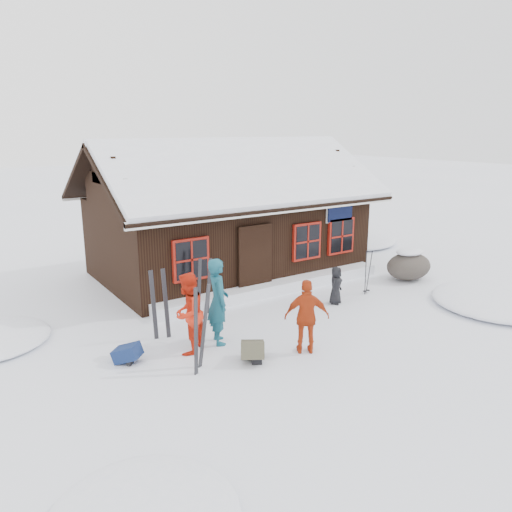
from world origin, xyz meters
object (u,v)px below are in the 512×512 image
(skier_crouched, at_px, (336,285))
(backpack_blue, at_px, (127,356))
(skier_orange_right, at_px, (307,317))
(boulder, at_px, (409,265))
(skier_teal, at_px, (218,301))
(skier_orange_left, at_px, (188,313))
(ski_pair_left, at_px, (200,330))
(backpack_olive, at_px, (252,353))
(ski_poles, at_px, (367,273))

(skier_crouched, bearing_deg, backpack_blue, 155.67)
(skier_orange_right, height_order, boulder, skier_orange_right)
(skier_teal, height_order, backpack_blue, skier_teal)
(skier_crouched, bearing_deg, skier_orange_left, 159.44)
(skier_orange_left, relative_size, skier_orange_right, 1.09)
(skier_teal, relative_size, skier_orange_right, 1.20)
(ski_pair_left, height_order, backpack_olive, ski_pair_left)
(skier_orange_left, distance_m, boulder, 8.27)
(skier_orange_right, xyz_separation_m, backpack_olive, (-1.19, 0.28, -0.64))
(skier_teal, height_order, skier_orange_left, skier_teal)
(skier_orange_left, height_order, skier_crouched, skier_orange_left)
(ski_poles, height_order, backpack_olive, ski_poles)
(skier_crouched, distance_m, backpack_olive, 4.19)
(skier_crouched, xyz_separation_m, backpack_olive, (-3.82, -1.67, -0.35))
(skier_crouched, bearing_deg, boulder, -20.57)
(skier_teal, bearing_deg, skier_orange_left, 112.64)
(backpack_olive, bearing_deg, skier_orange_left, 161.16)
(ski_poles, height_order, backpack_blue, ski_poles)
(ski_poles, bearing_deg, skier_orange_right, -152.26)
(skier_orange_right, bearing_deg, ski_pair_left, 19.06)
(backpack_olive, bearing_deg, skier_crouched, 56.04)
(skier_orange_right, distance_m, backpack_blue, 3.81)
(skier_orange_left, xyz_separation_m, skier_crouched, (4.72, 0.55, -0.36))
(boulder, bearing_deg, skier_orange_right, -158.91)
(skier_teal, height_order, ski_pair_left, skier_teal)
(ski_poles, bearing_deg, backpack_blue, -176.58)
(ski_poles, xyz_separation_m, backpack_olive, (-5.17, -1.81, -0.45))
(boulder, distance_m, ski_pair_left, 8.53)
(skier_orange_right, bearing_deg, backpack_olive, 20.44)
(skier_orange_left, height_order, ski_poles, skier_orange_left)
(backpack_blue, bearing_deg, ski_poles, -40.93)
(skier_orange_left, distance_m, backpack_blue, 1.49)
(ski_pair_left, bearing_deg, skier_teal, 16.39)
(skier_crouched, relative_size, backpack_olive, 1.67)
(boulder, bearing_deg, ski_poles, -172.92)
(skier_crouched, bearing_deg, skier_teal, 159.55)
(skier_teal, distance_m, backpack_blue, 2.23)
(skier_crouched, xyz_separation_m, backpack_blue, (-5.99, -0.30, -0.38))
(skier_crouched, relative_size, ski_poles, 0.79)
(backpack_blue, bearing_deg, skier_crouched, -41.49)
(skier_orange_left, bearing_deg, ski_pair_left, 41.01)
(skier_crouched, bearing_deg, skier_orange_right, -170.60)
(skier_orange_left, relative_size, ski_poles, 1.34)
(skier_teal, xyz_separation_m, skier_orange_left, (-0.78, -0.08, -0.09))
(skier_teal, distance_m, ski_poles, 5.33)
(backpack_blue, bearing_deg, boulder, -40.10)
(ski_poles, relative_size, backpack_olive, 2.10)
(skier_teal, relative_size, boulder, 1.25)
(skier_teal, xyz_separation_m, ski_pair_left, (-0.92, -0.90, -0.14))
(skier_crouched, distance_m, ski_pair_left, 5.05)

